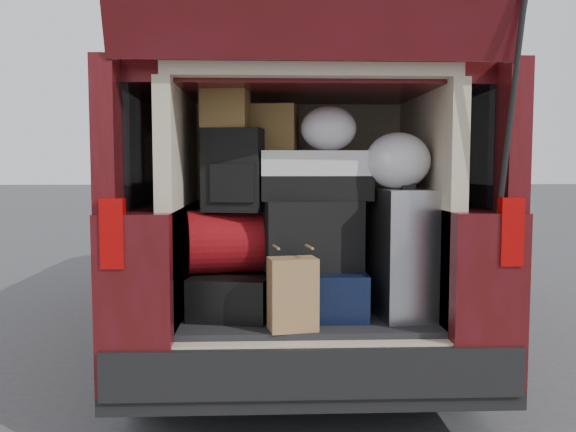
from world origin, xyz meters
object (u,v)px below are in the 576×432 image
(navy_hardshell, at_px, (321,290))
(black_soft_case, at_px, (310,235))
(black_hardshell, at_px, (237,292))
(silver_roller, at_px, (401,252))
(kraft_bag, at_px, (293,294))
(twotone_duffel, at_px, (315,176))
(red_duffel, at_px, (235,242))
(backpack, at_px, (233,170))

(navy_hardshell, relative_size, black_soft_case, 1.08)
(black_hardshell, height_order, navy_hardshell, navy_hardshell)
(navy_hardshell, bearing_deg, silver_roller, -7.73)
(kraft_bag, bearing_deg, twotone_duffel, 58.66)
(kraft_bag, xyz_separation_m, twotone_duffel, (0.13, 0.35, 0.54))
(black_hardshell, xyz_separation_m, navy_hardshell, (0.44, -0.01, 0.01))
(navy_hardshell, xyz_separation_m, red_duffel, (-0.44, 0.02, 0.25))
(navy_hardshell, relative_size, kraft_bag, 1.57)
(backpack, xyz_separation_m, twotone_duffel, (0.42, 0.05, -0.03))
(navy_hardshell, xyz_separation_m, backpack, (-0.45, -0.03, 0.62))
(black_hardshell, xyz_separation_m, black_soft_case, (0.38, -0.03, 0.30))
(black_soft_case, xyz_separation_m, backpack, (-0.39, -0.02, 0.33))
(black_hardshell, bearing_deg, navy_hardshell, 9.67)
(black_hardshell, xyz_separation_m, twotone_duffel, (0.41, 0.01, 0.60))
(kraft_bag, relative_size, black_soft_case, 0.69)
(black_hardshell, bearing_deg, red_duffel, 155.82)
(black_hardshell, height_order, kraft_bag, kraft_bag)
(backpack, bearing_deg, red_duffel, 96.40)
(navy_hardshell, bearing_deg, twotone_duffel, 147.70)
(silver_roller, relative_size, twotone_duffel, 1.15)
(silver_roller, height_order, black_soft_case, silver_roller)
(kraft_bag, bearing_deg, backpack, 122.89)
(backpack, distance_m, twotone_duffel, 0.42)
(black_hardshell, xyz_separation_m, silver_roller, (0.83, -0.08, 0.22))
(silver_roller, relative_size, black_soft_case, 1.31)
(black_hardshell, bearing_deg, silver_roller, 5.93)
(navy_hardshell, height_order, black_soft_case, black_soft_case)
(twotone_duffel, bearing_deg, black_hardshell, -179.66)
(backpack, bearing_deg, black_hardshell, 88.28)
(navy_hardshell, distance_m, kraft_bag, 0.37)
(black_hardshell, bearing_deg, kraft_bag, -40.24)
(kraft_bag, bearing_deg, silver_roller, 14.60)
(red_duffel, height_order, twotone_duffel, twotone_duffel)
(black_soft_case, bearing_deg, twotone_duffel, 40.52)
(silver_roller, bearing_deg, navy_hardshell, 162.70)
(navy_hardshell, height_order, red_duffel, red_duffel)
(navy_hardshell, height_order, kraft_bag, kraft_bag)
(backpack, bearing_deg, navy_hardshell, 15.93)
(black_hardshell, distance_m, navy_hardshell, 0.44)
(silver_roller, relative_size, backpack, 1.55)
(kraft_bag, bearing_deg, navy_hardshell, 52.96)
(black_hardshell, distance_m, red_duffel, 0.26)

